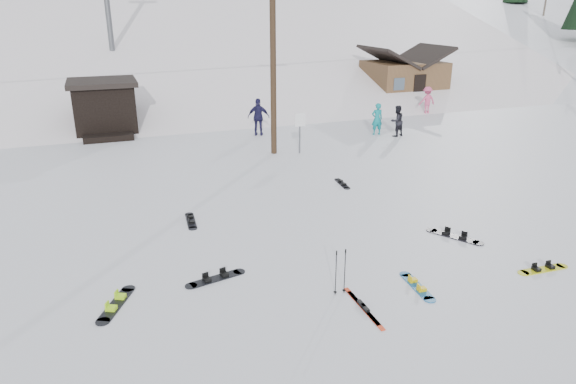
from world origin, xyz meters
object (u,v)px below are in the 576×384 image
object	(u,v)px
utility_pole	(273,47)
hero_skis	(363,307)
hero_snowboard	(417,286)
cabin	(403,79)

from	to	relation	value
utility_pole	hero_skis	bearing A→B (deg)	-99.93
hero_snowboard	hero_skis	xyz separation A→B (m)	(-1.65, -0.38, -0.00)
utility_pole	cabin	distance (m)	16.71
cabin	hero_snowboard	distance (m)	26.26
utility_pole	cabin	world-z (taller)	utility_pole
hero_skis	utility_pole	bearing A→B (deg)	80.64
hero_snowboard	hero_skis	bearing A→B (deg)	108.23
hero_skis	cabin	bearing A→B (deg)	56.81
utility_pole	hero_skis	size ratio (longest dim) A/B	5.03
utility_pole	hero_snowboard	xyz separation A→B (m)	(-0.60, -12.43, -4.65)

